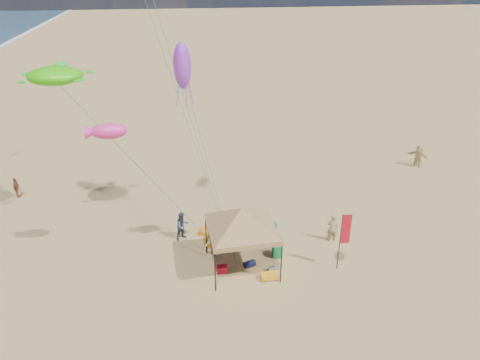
{
  "coord_description": "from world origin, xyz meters",
  "views": [
    {
      "loc": [
        -3.08,
        -18.65,
        14.71
      ],
      "look_at": [
        0.0,
        3.0,
        4.0
      ],
      "focal_mm": 33.91,
      "sensor_mm": 36.0,
      "label": 1
    }
  ],
  "objects_px": {
    "canopy_tent": "(242,210)",
    "cooler_blue": "(272,226)",
    "cooler_red": "(222,269)",
    "person_near_c": "(215,242)",
    "person_near_b": "(182,226)",
    "chair_green": "(277,251)",
    "beach_cart": "(270,276)",
    "person_near_a": "(332,228)",
    "person_far_a": "(16,188)",
    "chair_yellow": "(208,240)",
    "feather_flag": "(344,233)",
    "person_far_c": "(418,156)"
  },
  "relations": [
    {
      "from": "person_near_a",
      "to": "person_far_c",
      "type": "distance_m",
      "value": 13.54
    },
    {
      "from": "chair_green",
      "to": "person_far_a",
      "type": "distance_m",
      "value": 18.55
    },
    {
      "from": "person_near_a",
      "to": "person_far_a",
      "type": "relative_size",
      "value": 1.19
    },
    {
      "from": "person_near_b",
      "to": "person_near_c",
      "type": "bearing_deg",
      "value": -82.03
    },
    {
      "from": "cooler_blue",
      "to": "person_near_c",
      "type": "height_order",
      "value": "person_near_c"
    },
    {
      "from": "feather_flag",
      "to": "person_near_b",
      "type": "relative_size",
      "value": 1.95
    },
    {
      "from": "cooler_red",
      "to": "person_near_a",
      "type": "distance_m",
      "value": 6.93
    },
    {
      "from": "person_near_b",
      "to": "person_far_c",
      "type": "xyz_separation_m",
      "value": [
        18.5,
        7.71,
        0.03
      ]
    },
    {
      "from": "person_near_b",
      "to": "person_near_c",
      "type": "height_order",
      "value": "person_near_c"
    },
    {
      "from": "person_far_a",
      "to": "feather_flag",
      "type": "bearing_deg",
      "value": -118.01
    },
    {
      "from": "feather_flag",
      "to": "person_near_c",
      "type": "relative_size",
      "value": 1.87
    },
    {
      "from": "chair_yellow",
      "to": "person_far_c",
      "type": "height_order",
      "value": "person_far_c"
    },
    {
      "from": "canopy_tent",
      "to": "cooler_blue",
      "type": "distance_m",
      "value": 5.28
    },
    {
      "from": "canopy_tent",
      "to": "person_far_a",
      "type": "xyz_separation_m",
      "value": [
        -14.04,
        9.84,
        -2.7
      ]
    },
    {
      "from": "chair_green",
      "to": "chair_yellow",
      "type": "bearing_deg",
      "value": 157.24
    },
    {
      "from": "beach_cart",
      "to": "feather_flag",
      "type": "bearing_deg",
      "value": 4.76
    },
    {
      "from": "chair_green",
      "to": "person_near_a",
      "type": "distance_m",
      "value": 3.64
    },
    {
      "from": "feather_flag",
      "to": "cooler_blue",
      "type": "xyz_separation_m",
      "value": [
        -2.77,
        4.36,
        -2.03
      ]
    },
    {
      "from": "person_far_a",
      "to": "person_far_c",
      "type": "distance_m",
      "value": 29.55
    },
    {
      "from": "canopy_tent",
      "to": "person_far_a",
      "type": "bearing_deg",
      "value": 144.96
    },
    {
      "from": "cooler_red",
      "to": "chair_green",
      "type": "bearing_deg",
      "value": 17.32
    },
    {
      "from": "cooler_red",
      "to": "person_near_c",
      "type": "distance_m",
      "value": 1.7
    },
    {
      "from": "person_near_c",
      "to": "person_far_a",
      "type": "xyz_separation_m",
      "value": [
        -12.74,
        8.65,
        -0.17
      ]
    },
    {
      "from": "canopy_tent",
      "to": "person_far_a",
      "type": "height_order",
      "value": "canopy_tent"
    },
    {
      "from": "cooler_red",
      "to": "person_far_a",
      "type": "bearing_deg",
      "value": 141.81
    },
    {
      "from": "canopy_tent",
      "to": "cooler_red",
      "type": "height_order",
      "value": "canopy_tent"
    },
    {
      "from": "canopy_tent",
      "to": "person_far_c",
      "type": "bearing_deg",
      "value": 34.98
    },
    {
      "from": "cooler_red",
      "to": "person_far_c",
      "type": "relative_size",
      "value": 0.3
    },
    {
      "from": "feather_flag",
      "to": "cooler_blue",
      "type": "distance_m",
      "value": 5.55
    },
    {
      "from": "canopy_tent",
      "to": "cooler_blue",
      "type": "bearing_deg",
      "value": 55.82
    },
    {
      "from": "chair_yellow",
      "to": "person_far_c",
      "type": "xyz_separation_m",
      "value": [
        17.11,
        8.67,
        0.54
      ]
    },
    {
      "from": "canopy_tent",
      "to": "feather_flag",
      "type": "height_order",
      "value": "canopy_tent"
    },
    {
      "from": "person_near_b",
      "to": "person_near_c",
      "type": "distance_m",
      "value": 2.58
    },
    {
      "from": "cooler_blue",
      "to": "cooler_red",
      "type": "bearing_deg",
      "value": -132.13
    },
    {
      "from": "canopy_tent",
      "to": "feather_flag",
      "type": "xyz_separation_m",
      "value": [
        5.11,
        -0.91,
        -1.21
      ]
    },
    {
      "from": "person_near_c",
      "to": "chair_yellow",
      "type": "bearing_deg",
      "value": -77.51
    },
    {
      "from": "person_near_b",
      "to": "person_near_c",
      "type": "xyz_separation_m",
      "value": [
        1.7,
        -1.94,
        0.04
      ]
    },
    {
      "from": "cooler_blue",
      "to": "person_far_c",
      "type": "relative_size",
      "value": 0.3
    },
    {
      "from": "cooler_red",
      "to": "person_near_b",
      "type": "bearing_deg",
      "value": 118.85
    },
    {
      "from": "cooler_red",
      "to": "person_far_c",
      "type": "distance_m",
      "value": 20.01
    },
    {
      "from": "person_far_c",
      "to": "cooler_blue",
      "type": "bearing_deg",
      "value": -102.1
    },
    {
      "from": "cooler_blue",
      "to": "chair_yellow",
      "type": "bearing_deg",
      "value": -162.21
    },
    {
      "from": "canopy_tent",
      "to": "beach_cart",
      "type": "xyz_separation_m",
      "value": [
        1.25,
        -1.24,
        -3.23
      ]
    },
    {
      "from": "feather_flag",
      "to": "person_far_c",
      "type": "bearing_deg",
      "value": 48.56
    },
    {
      "from": "person_near_a",
      "to": "person_far_a",
      "type": "bearing_deg",
      "value": -19.42
    },
    {
      "from": "feather_flag",
      "to": "cooler_blue",
      "type": "relative_size",
      "value": 6.2
    },
    {
      "from": "canopy_tent",
      "to": "person_near_c",
      "type": "height_order",
      "value": "canopy_tent"
    },
    {
      "from": "beach_cart",
      "to": "person_near_a",
      "type": "height_order",
      "value": "person_near_a"
    },
    {
      "from": "cooler_red",
      "to": "person_near_b",
      "type": "xyz_separation_m",
      "value": [
        -1.92,
        3.48,
        0.67
      ]
    },
    {
      "from": "feather_flag",
      "to": "person_far_c",
      "type": "height_order",
      "value": "feather_flag"
    }
  ]
}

